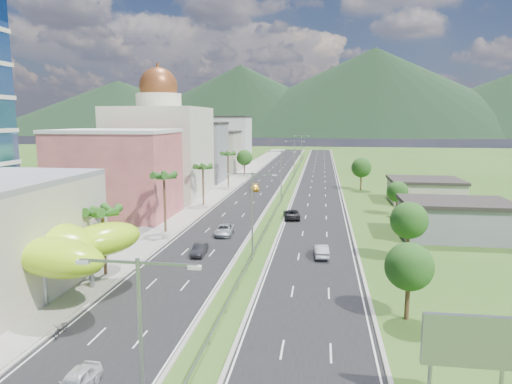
% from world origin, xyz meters
% --- Properties ---
extents(ground, '(500.00, 500.00, 0.00)m').
position_xyz_m(ground, '(0.00, 0.00, 0.00)').
color(ground, '#2D5119').
rests_on(ground, ground).
extents(road_left, '(11.00, 260.00, 0.04)m').
position_xyz_m(road_left, '(-7.50, 90.00, 0.02)').
color(road_left, black).
rests_on(road_left, ground).
extents(road_right, '(11.00, 260.00, 0.04)m').
position_xyz_m(road_right, '(7.50, 90.00, 0.02)').
color(road_right, black).
rests_on(road_right, ground).
extents(sidewalk_left, '(7.00, 260.00, 0.12)m').
position_xyz_m(sidewalk_left, '(-17.00, 90.00, 0.06)').
color(sidewalk_left, gray).
rests_on(sidewalk_left, ground).
extents(median_guardrail, '(0.10, 216.06, 0.76)m').
position_xyz_m(median_guardrail, '(0.00, 71.99, 0.62)').
color(median_guardrail, gray).
rests_on(median_guardrail, ground).
extents(streetlight_median_a, '(6.04, 0.25, 11.00)m').
position_xyz_m(streetlight_median_a, '(0.00, -25.00, 6.75)').
color(streetlight_median_a, gray).
rests_on(streetlight_median_a, ground).
extents(streetlight_median_b, '(6.04, 0.25, 11.00)m').
position_xyz_m(streetlight_median_b, '(0.00, 10.00, 6.75)').
color(streetlight_median_b, gray).
rests_on(streetlight_median_b, ground).
extents(streetlight_median_c, '(6.04, 0.25, 11.00)m').
position_xyz_m(streetlight_median_c, '(0.00, 50.00, 6.75)').
color(streetlight_median_c, gray).
rests_on(streetlight_median_c, ground).
extents(streetlight_median_d, '(6.04, 0.25, 11.00)m').
position_xyz_m(streetlight_median_d, '(0.00, 95.00, 6.75)').
color(streetlight_median_d, gray).
rests_on(streetlight_median_d, ground).
extents(streetlight_median_e, '(6.04, 0.25, 11.00)m').
position_xyz_m(streetlight_median_e, '(0.00, 140.00, 6.75)').
color(streetlight_median_e, gray).
rests_on(streetlight_median_e, ground).
extents(lime_canopy, '(18.00, 15.00, 7.40)m').
position_xyz_m(lime_canopy, '(-20.00, -4.00, 4.99)').
color(lime_canopy, '#A7E316').
rests_on(lime_canopy, ground).
extents(pink_shophouse, '(20.00, 15.00, 15.00)m').
position_xyz_m(pink_shophouse, '(-28.00, 32.00, 7.50)').
color(pink_shophouse, '#B34957').
rests_on(pink_shophouse, ground).
extents(domed_building, '(20.00, 20.00, 28.70)m').
position_xyz_m(domed_building, '(-28.00, 55.00, 11.35)').
color(domed_building, beige).
rests_on(domed_building, ground).
extents(midrise_grey, '(16.00, 15.00, 16.00)m').
position_xyz_m(midrise_grey, '(-27.00, 80.00, 8.00)').
color(midrise_grey, gray).
rests_on(midrise_grey, ground).
extents(midrise_beige, '(16.00, 15.00, 13.00)m').
position_xyz_m(midrise_beige, '(-27.00, 102.00, 6.50)').
color(midrise_beige, '#BDB19C').
rests_on(midrise_beige, ground).
extents(midrise_white, '(16.00, 15.00, 18.00)m').
position_xyz_m(midrise_white, '(-27.00, 125.00, 9.00)').
color(midrise_white, silver).
rests_on(midrise_white, ground).
extents(billboard, '(5.20, 0.35, 6.20)m').
position_xyz_m(billboard, '(17.00, -18.00, 4.42)').
color(billboard, gray).
rests_on(billboard, ground).
extents(shed_near, '(15.00, 10.00, 5.00)m').
position_xyz_m(shed_near, '(28.00, 25.00, 2.50)').
color(shed_near, gray).
rests_on(shed_near, ground).
extents(shed_far, '(14.00, 12.00, 4.40)m').
position_xyz_m(shed_far, '(30.00, 55.00, 2.20)').
color(shed_far, '#BDB19C').
rests_on(shed_far, ground).
extents(palm_tree_b, '(3.60, 3.60, 8.10)m').
position_xyz_m(palm_tree_b, '(-15.50, 2.00, 7.06)').
color(palm_tree_b, '#47301C').
rests_on(palm_tree_b, ground).
extents(palm_tree_c, '(3.60, 3.60, 9.60)m').
position_xyz_m(palm_tree_c, '(-15.50, 22.00, 8.50)').
color(palm_tree_c, '#47301C').
rests_on(palm_tree_c, ground).
extents(palm_tree_d, '(3.60, 3.60, 8.60)m').
position_xyz_m(palm_tree_d, '(-15.50, 45.00, 7.54)').
color(palm_tree_d, '#47301C').
rests_on(palm_tree_d, ground).
extents(palm_tree_e, '(3.60, 3.60, 9.40)m').
position_xyz_m(palm_tree_e, '(-15.50, 70.00, 8.31)').
color(palm_tree_e, '#47301C').
rests_on(palm_tree_e, ground).
extents(leafy_tree_lfar, '(4.90, 4.90, 8.05)m').
position_xyz_m(leafy_tree_lfar, '(-15.50, 95.00, 5.58)').
color(leafy_tree_lfar, '#47301C').
rests_on(leafy_tree_lfar, ground).
extents(leafy_tree_ra, '(4.20, 4.20, 6.90)m').
position_xyz_m(leafy_tree_ra, '(16.00, -5.00, 4.78)').
color(leafy_tree_ra, '#47301C').
rests_on(leafy_tree_ra, ground).
extents(leafy_tree_rb, '(4.55, 4.55, 7.47)m').
position_xyz_m(leafy_tree_rb, '(19.00, 12.00, 5.18)').
color(leafy_tree_rb, '#47301C').
rests_on(leafy_tree_rb, ground).
extents(leafy_tree_rc, '(3.85, 3.85, 6.33)m').
position_xyz_m(leafy_tree_rc, '(22.00, 40.00, 4.37)').
color(leafy_tree_rc, '#47301C').
rests_on(leafy_tree_rc, ground).
extents(leafy_tree_rd, '(4.90, 4.90, 8.05)m').
position_xyz_m(leafy_tree_rd, '(18.00, 70.00, 5.58)').
color(leafy_tree_rd, '#47301C').
rests_on(leafy_tree_rd, ground).
extents(mountain_ridge, '(860.00, 140.00, 90.00)m').
position_xyz_m(mountain_ridge, '(60.00, 450.00, 0.00)').
color(mountain_ridge, black).
rests_on(mountain_ridge, ground).
extents(car_white_near_left, '(1.90, 4.34, 1.46)m').
position_xyz_m(car_white_near_left, '(-6.90, -19.43, 0.77)').
color(car_white_near_left, silver).
rests_on(car_white_near_left, road_left).
extents(car_dark_left, '(1.69, 4.36, 1.42)m').
position_xyz_m(car_dark_left, '(-7.03, 10.84, 0.75)').
color(car_dark_left, black).
rests_on(car_dark_left, road_left).
extents(car_silver_mid_left, '(2.88, 5.67, 1.54)m').
position_xyz_m(car_silver_mid_left, '(-6.01, 21.50, 0.81)').
color(car_silver_mid_left, '#A0A4A7').
rests_on(car_silver_mid_left, road_left).
extents(car_yellow_far_left, '(2.79, 5.29, 1.46)m').
position_xyz_m(car_yellow_far_left, '(-7.86, 65.36, 0.77)').
color(car_yellow_far_left, gold).
rests_on(car_yellow_far_left, road_left).
extents(car_silver_right, '(2.13, 5.05, 1.62)m').
position_xyz_m(car_silver_right, '(8.49, 12.40, 0.85)').
color(car_silver_right, '#93959A').
rests_on(car_silver_right, road_right).
extents(car_dark_far_right, '(3.47, 6.14, 1.62)m').
position_xyz_m(car_dark_far_right, '(3.27, 34.44, 0.85)').
color(car_dark_far_right, black).
rests_on(car_dark_far_right, road_right).
extents(motorcycle, '(0.81, 2.19, 1.38)m').
position_xyz_m(motorcycle, '(-12.30, -12.20, 0.73)').
color(motorcycle, black).
rests_on(motorcycle, road_left).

